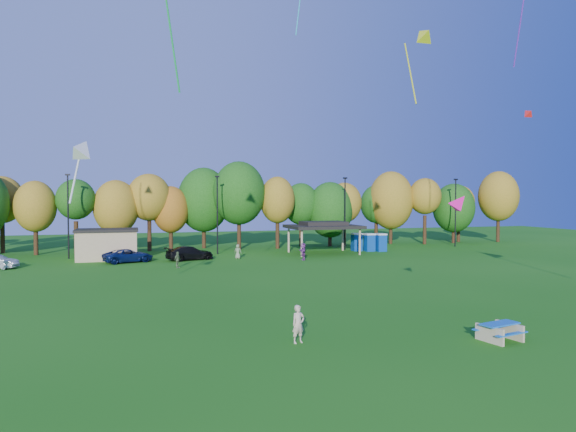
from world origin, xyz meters
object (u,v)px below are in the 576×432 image
object	(u,v)px
picnic_table	(500,330)
kite_flyer	(298,324)
car_c	(128,256)
porta_potties	(369,242)
car_d	(190,253)

from	to	relation	value
picnic_table	kite_flyer	bearing A→B (deg)	153.60
kite_flyer	car_c	size ratio (longest dim) A/B	0.35
porta_potties	kite_flyer	distance (m)	40.96
porta_potties	car_c	distance (m)	28.31
porta_potties	car_c	size ratio (longest dim) A/B	0.77
car_d	kite_flyer	bearing A→B (deg)	165.81
kite_flyer	picnic_table	bearing A→B (deg)	-28.81
car_c	porta_potties	bearing A→B (deg)	-103.19
kite_flyer	car_c	bearing A→B (deg)	88.81
car_c	picnic_table	bearing A→B (deg)	-173.89
porta_potties	car_d	world-z (taller)	porta_potties
porta_potties	car_d	bearing A→B (deg)	-172.73
kite_flyer	car_d	world-z (taller)	kite_flyer
porta_potties	kite_flyer	xyz separation A→B (m)	(-20.57, -35.42, -0.24)
porta_potties	car_c	world-z (taller)	porta_potties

